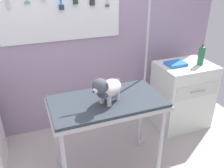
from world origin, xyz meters
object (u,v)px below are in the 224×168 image
(cabinet_right, at_px, (182,95))
(soda_bottle, at_px, (201,55))
(dog, at_px, (107,89))
(grooming_arm, at_px, (144,79))
(grooming_table, at_px, (107,108))

(cabinet_right, distance_m, soda_bottle, 0.58)
(dog, bearing_deg, soda_bottle, 18.09)
(cabinet_right, relative_size, soda_bottle, 3.28)
(cabinet_right, bearing_deg, grooming_arm, -167.48)
(grooming_table, xyz_separation_m, cabinet_right, (1.21, 0.46, -0.33))
(grooming_arm, bearing_deg, dog, -146.95)
(grooming_arm, distance_m, soda_bottle, 0.83)
(grooming_table, relative_size, dog, 3.00)
(dog, height_order, soda_bottle, dog)
(soda_bottle, bearing_deg, cabinet_right, 156.30)
(grooming_table, height_order, cabinet_right, cabinet_right)
(dog, xyz_separation_m, cabinet_right, (1.23, 0.51, -0.57))
(grooming_arm, height_order, dog, grooming_arm)
(grooming_table, bearing_deg, soda_bottle, 16.19)
(cabinet_right, bearing_deg, grooming_table, -159.23)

